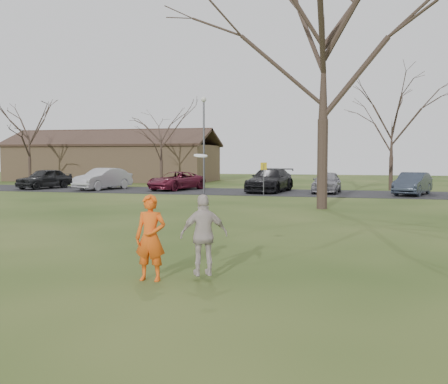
{
  "coord_description": "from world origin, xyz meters",
  "views": [
    {
      "loc": [
        3.5,
        -9.91,
        2.5
      ],
      "look_at": [
        0.0,
        4.0,
        1.5
      ],
      "focal_mm": 41.86,
      "sensor_mm": 36.0,
      "label": 1
    }
  ],
  "objects_px": {
    "car_1": "(103,179)",
    "car_3": "(270,180)",
    "catching_play": "(204,235)",
    "car_0": "(45,178)",
    "building": "(113,161)",
    "car_5": "(413,184)",
    "player_defender": "(151,238)",
    "lamp_post": "(204,133)",
    "car_2": "(176,181)",
    "big_tree": "(324,58)",
    "car_4": "(327,182)"
  },
  "relations": [
    {
      "from": "player_defender",
      "to": "car_0",
      "type": "bearing_deg",
      "value": 124.94
    },
    {
      "from": "car_4",
      "to": "lamp_post",
      "type": "distance_m",
      "value": 8.76
    },
    {
      "from": "car_3",
      "to": "catching_play",
      "type": "distance_m",
      "value": 25.41
    },
    {
      "from": "building",
      "to": "lamp_post",
      "type": "xyz_separation_m",
      "value": [
        14.0,
        -15.5,
        2.04
      ]
    },
    {
      "from": "car_1",
      "to": "car_2",
      "type": "distance_m",
      "value": 5.38
    },
    {
      "from": "car_4",
      "to": "car_2",
      "type": "bearing_deg",
      "value": -178.82
    },
    {
      "from": "player_defender",
      "to": "car_1",
      "type": "height_order",
      "value": "player_defender"
    },
    {
      "from": "car_1",
      "to": "car_3",
      "type": "relative_size",
      "value": 0.86
    },
    {
      "from": "car_5",
      "to": "car_0",
      "type": "bearing_deg",
      "value": -160.81
    },
    {
      "from": "car_5",
      "to": "catching_play",
      "type": "relative_size",
      "value": 1.75
    },
    {
      "from": "car_0",
      "to": "catching_play",
      "type": "height_order",
      "value": "catching_play"
    },
    {
      "from": "lamp_post",
      "to": "building",
      "type": "bearing_deg",
      "value": 132.09
    },
    {
      "from": "car_4",
      "to": "catching_play",
      "type": "distance_m",
      "value": 25.22
    },
    {
      "from": "car_2",
      "to": "big_tree",
      "type": "height_order",
      "value": "big_tree"
    },
    {
      "from": "car_3",
      "to": "big_tree",
      "type": "xyz_separation_m",
      "value": [
        4.13,
        -10.27,
        6.16
      ]
    },
    {
      "from": "player_defender",
      "to": "big_tree",
      "type": "relative_size",
      "value": 0.12
    },
    {
      "from": "car_0",
      "to": "car_1",
      "type": "relative_size",
      "value": 0.93
    },
    {
      "from": "big_tree",
      "to": "lamp_post",
      "type": "bearing_deg",
      "value": 136.85
    },
    {
      "from": "player_defender",
      "to": "lamp_post",
      "type": "bearing_deg",
      "value": 101.87
    },
    {
      "from": "catching_play",
      "to": "lamp_post",
      "type": "xyz_separation_m",
      "value": [
        -6.59,
        22.49,
        3.05
      ]
    },
    {
      "from": "car_4",
      "to": "big_tree",
      "type": "relative_size",
      "value": 0.3
    },
    {
      "from": "car_3",
      "to": "big_tree",
      "type": "relative_size",
      "value": 0.39
    },
    {
      "from": "player_defender",
      "to": "car_4",
      "type": "bearing_deg",
      "value": 83.37
    },
    {
      "from": "car_0",
      "to": "car_3",
      "type": "distance_m",
      "value": 16.98
    },
    {
      "from": "car_4",
      "to": "building",
      "type": "bearing_deg",
      "value": 152.28
    },
    {
      "from": "car_3",
      "to": "car_5",
      "type": "xyz_separation_m",
      "value": [
        9.14,
        -0.68,
        -0.09
      ]
    },
    {
      "from": "car_5",
      "to": "car_3",
      "type": "bearing_deg",
      "value": -164.86
    },
    {
      "from": "car_0",
      "to": "car_4",
      "type": "xyz_separation_m",
      "value": [
        20.78,
        0.52,
        -0.03
      ]
    },
    {
      "from": "player_defender",
      "to": "car_5",
      "type": "relative_size",
      "value": 0.4
    },
    {
      "from": "player_defender",
      "to": "car_0",
      "type": "xyz_separation_m",
      "value": [
        -18.66,
        24.94,
        -0.07
      ]
    },
    {
      "from": "car_5",
      "to": "lamp_post",
      "type": "xyz_separation_m",
      "value": [
        -13.01,
        -2.1,
        3.22
      ]
    },
    {
      "from": "car_2",
      "to": "car_5",
      "type": "height_order",
      "value": "car_5"
    },
    {
      "from": "car_0",
      "to": "catching_play",
      "type": "relative_size",
      "value": 1.8
    },
    {
      "from": "car_3",
      "to": "car_5",
      "type": "bearing_deg",
      "value": 3.72
    },
    {
      "from": "catching_play",
      "to": "car_0",
      "type": "bearing_deg",
      "value": 128.59
    },
    {
      "from": "lamp_post",
      "to": "car_1",
      "type": "bearing_deg",
      "value": 165.19
    },
    {
      "from": "car_0",
      "to": "building",
      "type": "height_order",
      "value": "building"
    },
    {
      "from": "car_5",
      "to": "car_1",
      "type": "bearing_deg",
      "value": -160.88
    },
    {
      "from": "lamp_post",
      "to": "big_tree",
      "type": "bearing_deg",
      "value": -43.15
    },
    {
      "from": "building",
      "to": "car_4",
      "type": "bearing_deg",
      "value": -30.54
    },
    {
      "from": "catching_play",
      "to": "building",
      "type": "distance_m",
      "value": 43.23
    },
    {
      "from": "car_2",
      "to": "car_1",
      "type": "bearing_deg",
      "value": -151.34
    },
    {
      "from": "lamp_post",
      "to": "big_tree",
      "type": "relative_size",
      "value": 0.45
    },
    {
      "from": "player_defender",
      "to": "car_0",
      "type": "height_order",
      "value": "player_defender"
    },
    {
      "from": "player_defender",
      "to": "lamp_post",
      "type": "height_order",
      "value": "lamp_post"
    },
    {
      "from": "car_0",
      "to": "car_1",
      "type": "xyz_separation_m",
      "value": [
        4.8,
        0.01,
        0.03
      ]
    },
    {
      "from": "car_2",
      "to": "big_tree",
      "type": "distance_m",
      "value": 16.45
    },
    {
      "from": "car_2",
      "to": "car_4",
      "type": "height_order",
      "value": "car_4"
    },
    {
      "from": "car_3",
      "to": "building",
      "type": "distance_m",
      "value": 21.97
    },
    {
      "from": "car_2",
      "to": "car_3",
      "type": "xyz_separation_m",
      "value": [
        6.85,
        -0.24,
        0.14
      ]
    }
  ]
}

